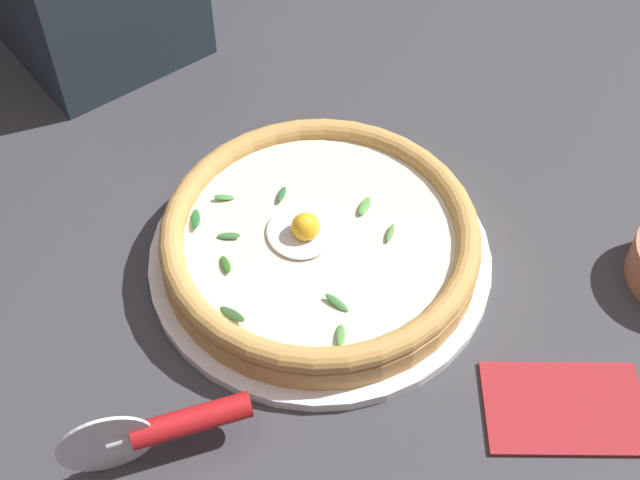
# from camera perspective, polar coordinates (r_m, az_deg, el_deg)

# --- Properties ---
(ground_plane) EXTENTS (2.40, 2.40, 0.03)m
(ground_plane) POSITION_cam_1_polar(r_m,az_deg,el_deg) (0.85, 2.21, -3.58)
(ground_plane) COLOR #38373C
(ground_plane) RESTS_ON ground
(pizza_plate) EXTENTS (0.34, 0.34, 0.01)m
(pizza_plate) POSITION_cam_1_polar(r_m,az_deg,el_deg) (0.85, -0.00, -1.11)
(pizza_plate) COLOR white
(pizza_plate) RESTS_ON ground
(pizza) EXTENTS (0.31, 0.31, 0.06)m
(pizza) POSITION_cam_1_polar(r_m,az_deg,el_deg) (0.83, -0.01, 0.08)
(pizza) COLOR tan
(pizza) RESTS_ON pizza_plate
(pizza_cutter) EXTENTS (0.03, 0.16, 0.08)m
(pizza_cutter) POSITION_cam_1_polar(r_m,az_deg,el_deg) (0.73, -10.08, -12.09)
(pizza_cutter) COLOR silver
(pizza_cutter) RESTS_ON ground
(folded_napkin) EXTENTS (0.13, 0.16, 0.01)m
(folded_napkin) POSITION_cam_1_polar(r_m,az_deg,el_deg) (0.79, 15.87, -10.55)
(folded_napkin) COLOR maroon
(folded_napkin) RESTS_ON ground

